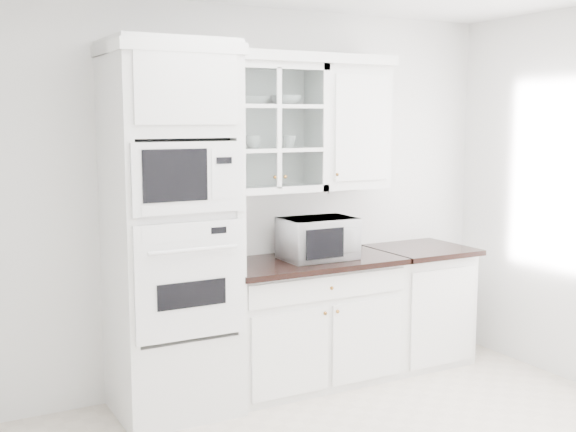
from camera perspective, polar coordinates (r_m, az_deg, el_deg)
room_shell at (r=4.08m, az=5.43°, el=5.75°), size 4.00×3.50×2.70m
oven_column at (r=4.68m, az=-9.18°, el=-1.20°), size 0.76×0.68×2.40m
base_cabinet_run at (r=5.29m, az=1.57°, el=-8.25°), size 1.32×0.67×0.92m
extra_base_cabinet at (r=5.84m, az=10.16°, el=-6.83°), size 0.72×0.67×0.92m
upper_cabinet_glass at (r=5.09m, az=-1.60°, el=6.96°), size 0.80×0.33×0.90m
upper_cabinet_solid at (r=5.43m, az=4.81°, el=6.98°), size 0.55×0.33×0.90m
crown_molding at (r=5.03m, az=-2.58°, el=12.47°), size 2.14×0.38×0.07m
countertop_microwave at (r=5.16m, az=2.30°, el=-1.75°), size 0.52×0.44×0.30m
bowl_a at (r=5.02m, az=-2.94°, el=9.11°), size 0.25×0.25×0.06m
bowl_b at (r=5.17m, az=-0.17°, el=9.13°), size 0.23×0.23×0.07m
cup_a at (r=5.06m, az=-2.77°, el=5.86°), size 0.12×0.12×0.09m
cup_b at (r=5.15m, az=0.09°, el=5.90°), size 0.11×0.11×0.09m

